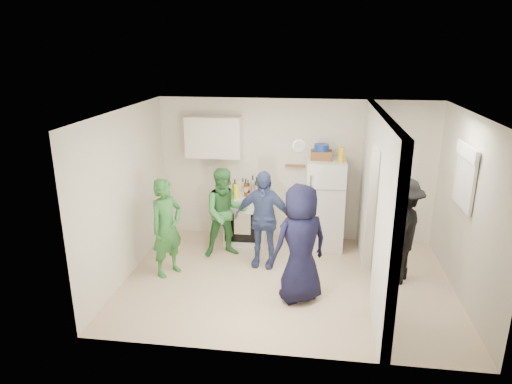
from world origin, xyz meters
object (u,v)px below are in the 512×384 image
stove (245,218)px  person_green_center (225,213)px  blue_bowl (322,147)px  person_green_left (167,228)px  person_denim (263,219)px  person_navy (300,244)px  wicker_basket (321,155)px  fridge (325,205)px  yellow_cup_stack_top (341,155)px  person_nook (401,231)px

stove → person_green_center: person_green_center is taller
stove → blue_bowl: blue_bowl is taller
person_green_left → person_denim: bearing=-38.2°
stove → person_navy: size_ratio=0.53×
wicker_basket → person_green_center: size_ratio=0.24×
blue_bowl → person_denim: 1.57m
person_green_left → person_navy: person_navy is taller
fridge → yellow_cup_stack_top: size_ratio=6.17×
blue_bowl → person_navy: bearing=-97.6°
wicker_basket → person_green_left: size_ratio=0.23×
person_green_left → person_green_center: size_ratio=1.01×
person_denim → fridge: bearing=45.9°
person_navy → fridge: bearing=-132.5°
person_green_left → person_green_center: person_green_left is taller
yellow_cup_stack_top → person_nook: 1.56m
wicker_basket → person_nook: (1.18, -1.11, -0.83)m
yellow_cup_stack_top → person_navy: bearing=-108.5°
person_nook → blue_bowl: bearing=-106.4°
fridge → yellow_cup_stack_top: (0.22, -0.10, 0.90)m
wicker_basket → person_nook: bearing=-43.3°
wicker_basket → person_denim: wicker_basket is taller
stove → fridge: (1.38, -0.03, 0.34)m
yellow_cup_stack_top → person_denim: 1.65m
stove → person_nook: size_ratio=0.55×
yellow_cup_stack_top → person_denim: yellow_cup_stack_top is taller
stove → yellow_cup_stack_top: size_ratio=3.48×
person_denim → wicker_basket: bearing=50.7°
fridge → person_green_left: bearing=-150.8°
stove → fridge: fridge is taller
person_denim → person_nook: bearing=-1.2°
stove → person_nook: person_nook is taller
person_green_center → person_green_left: bearing=-154.3°
yellow_cup_stack_top → person_green_left: (-2.57, -1.21, -0.91)m
person_green_center → person_navy: (1.27, -1.24, 0.08)m
blue_bowl → person_green_left: (-2.25, -1.36, -0.99)m
yellow_cup_stack_top → person_nook: size_ratio=0.16×
stove → fridge: size_ratio=0.56×
blue_bowl → person_nook: blue_bowl is taller
yellow_cup_stack_top → person_green_center: size_ratio=0.17×
person_green_left → fridge: bearing=-28.4°
yellow_cup_stack_top → person_green_left: 2.99m
fridge → blue_bowl: bearing=153.4°
person_green_center → blue_bowl: bearing=1.6°
person_navy → person_nook: bearing=175.5°
yellow_cup_stack_top → fridge: bearing=155.6°
person_green_left → blue_bowl: bearing=-26.4°
stove → person_denim: 1.01m
blue_bowl → person_nook: bearing=-43.3°
stove → person_nook: bearing=-24.0°
person_green_left → person_green_center: 1.06m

